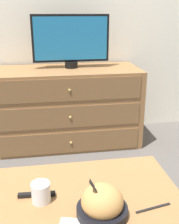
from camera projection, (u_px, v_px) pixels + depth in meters
The scene contains 9 objects.
ground_plane at pixel (72, 128), 3.09m from camera, with size 12.00×12.00×0.00m, color #56514C.
wall_back at pixel (68, 2), 2.67m from camera, with size 12.00×0.05×2.60m.
dresser at pixel (67, 107), 2.67m from camera, with size 1.34×0.58×0.72m.
tv at pixel (71, 40), 2.51m from camera, with size 0.69×0.12×0.47m.
coffee_table at pixel (72, 211), 1.23m from camera, with size 0.99×0.65×0.45m.
takeout_bowl at pixel (102, 204), 1.11m from camera, with size 0.21×0.21×0.18m.
drink_cup at pixel (41, 193), 1.20m from camera, with size 0.08×0.08×0.09m.
knife at pixel (153, 208), 1.17m from camera, with size 0.16×0.04×0.01m.
remote_control at pixel (37, 195), 1.24m from camera, with size 0.17×0.03×0.02m.
Camera 1 is at (-0.26, -2.83, 1.23)m, focal length 45.00 mm.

